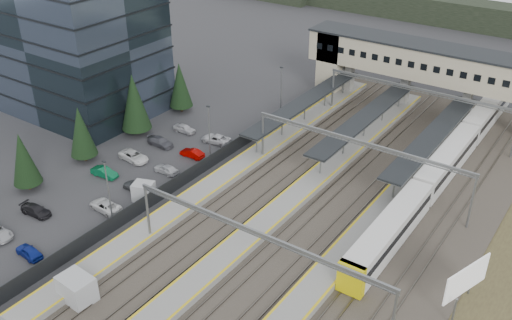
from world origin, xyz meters
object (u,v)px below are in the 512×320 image
Objects in this scene: train at (446,162)px; relay_cabin_near at (77,289)px; relay_cabin_far at (144,191)px; office_building at (74,35)px; billboard at (466,280)px; footbridge at (413,62)px.

relay_cabin_near is at bearing -115.90° from train.
train reaches higher than relay_cabin_far.
train is at bearing 12.33° from office_building.
relay_cabin_far is at bearing 114.46° from relay_cabin_near.
relay_cabin_far is at bearing -27.63° from office_building.
relay_cabin_far is 38.04m from billboard.
train is 25.40m from billboard.
footbridge reaches higher than relay_cabin_far.
train is (12.30, -17.76, -5.99)m from footbridge.
footbridge is 46.86m from billboard.
billboard is at bearing 4.77° from relay_cabin_far.
billboard reaches higher than train.
billboard is at bearing 32.81° from relay_cabin_near.
footbridge reaches higher than relay_cabin_near.
relay_cabin_far is 0.07× the size of footbridge.
billboard is (30.36, 19.58, 2.15)m from relay_cabin_near.
train is (56.00, 12.24, -10.26)m from office_building.
footbridge is at bearing 117.76° from billboard.
train reaches higher than relay_cabin_near.
office_building is at bearing 170.21° from billboard.
billboard is (37.83, 3.16, 2.43)m from relay_cabin_far.
relay_cabin_near is at bearing -147.19° from billboard.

